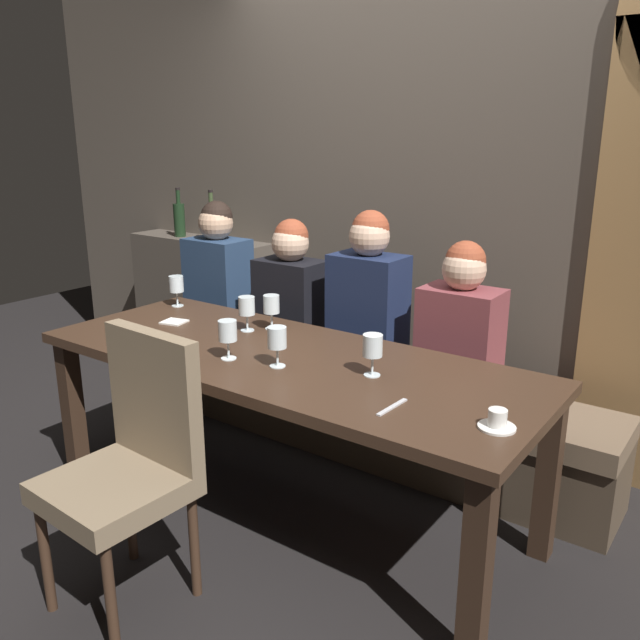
# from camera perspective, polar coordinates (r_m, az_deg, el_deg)

# --- Properties ---
(ground) EXTENTS (9.00, 9.00, 0.00)m
(ground) POSITION_cam_1_polar(r_m,az_deg,el_deg) (3.05, -3.03, -16.29)
(ground) COLOR black
(back_wall_tiled) EXTENTS (6.00, 0.12, 3.00)m
(back_wall_tiled) POSITION_cam_1_polar(r_m,az_deg,el_deg) (3.60, 9.21, 13.85)
(back_wall_tiled) COLOR brown
(back_wall_tiled) RESTS_ON ground
(back_counter) EXTENTS (1.10, 0.28, 0.95)m
(back_counter) POSITION_cam_1_polar(r_m,az_deg,el_deg) (4.54, -10.17, 1.16)
(back_counter) COLOR #494138
(back_counter) RESTS_ON ground
(dining_table) EXTENTS (2.20, 0.84, 0.74)m
(dining_table) POSITION_cam_1_polar(r_m,az_deg,el_deg) (2.75, -3.23, -4.78)
(dining_table) COLOR #342217
(dining_table) RESTS_ON ground
(banquette_bench) EXTENTS (2.50, 0.44, 0.45)m
(banquette_bench) POSITION_cam_1_polar(r_m,az_deg,el_deg) (3.45, 4.29, -7.96)
(banquette_bench) COLOR #4A3C2E
(banquette_bench) RESTS_ON ground
(chair_near_side) EXTENTS (0.46, 0.46, 0.98)m
(chair_near_side) POSITION_cam_1_polar(r_m,az_deg,el_deg) (2.40, -16.17, -11.23)
(chair_near_side) COLOR #3D281C
(chair_near_side) RESTS_ON ground
(diner_redhead) EXTENTS (0.36, 0.24, 0.81)m
(diner_redhead) POSITION_cam_1_polar(r_m,az_deg,el_deg) (3.87, -8.94, 4.03)
(diner_redhead) COLOR navy
(diner_redhead) RESTS_ON banquette_bench
(diner_bearded) EXTENTS (0.36, 0.24, 0.75)m
(diner_bearded) POSITION_cam_1_polar(r_m,az_deg,el_deg) (3.51, -2.57, 2.45)
(diner_bearded) COLOR black
(diner_bearded) RESTS_ON banquette_bench
(diner_far_end) EXTENTS (0.36, 0.24, 0.82)m
(diner_far_end) POSITION_cam_1_polar(r_m,az_deg,el_deg) (3.25, 4.24, 1.98)
(diner_far_end) COLOR #192342
(diner_far_end) RESTS_ON banquette_bench
(diner_near_end) EXTENTS (0.36, 0.24, 0.72)m
(diner_near_end) POSITION_cam_1_polar(r_m,az_deg,el_deg) (3.06, 12.25, -0.25)
(diner_near_end) COLOR brown
(diner_near_end) RESTS_ON banquette_bench
(wine_bottle_dark_red) EXTENTS (0.08, 0.08, 0.33)m
(wine_bottle_dark_red) POSITION_cam_1_polar(r_m,az_deg,el_deg) (4.52, -12.25, 8.69)
(wine_bottle_dark_red) COLOR black
(wine_bottle_dark_red) RESTS_ON back_counter
(wine_bottle_pale_label) EXTENTS (0.08, 0.08, 0.33)m
(wine_bottle_pale_label) POSITION_cam_1_polar(r_m,az_deg,el_deg) (4.31, -9.48, 8.48)
(wine_bottle_pale_label) COLOR #384728
(wine_bottle_pale_label) RESTS_ON back_counter
(wine_glass_near_right) EXTENTS (0.08, 0.08, 0.16)m
(wine_glass_near_right) POSITION_cam_1_polar(r_m,az_deg,el_deg) (3.03, -6.45, 1.17)
(wine_glass_near_right) COLOR silver
(wine_glass_near_right) RESTS_ON dining_table
(wine_glass_far_right) EXTENTS (0.08, 0.08, 0.16)m
(wine_glass_far_right) POSITION_cam_1_polar(r_m,az_deg,el_deg) (2.66, -8.11, -1.03)
(wine_glass_far_right) COLOR silver
(wine_glass_far_right) RESTS_ON dining_table
(wine_glass_far_left) EXTENTS (0.08, 0.08, 0.16)m
(wine_glass_far_left) POSITION_cam_1_polar(r_m,az_deg,el_deg) (2.46, 4.64, -2.44)
(wine_glass_far_left) COLOR silver
(wine_glass_far_left) RESTS_ON dining_table
(wine_glass_center_back) EXTENTS (0.08, 0.08, 0.16)m
(wine_glass_center_back) POSITION_cam_1_polar(r_m,az_deg,el_deg) (2.56, -3.79, -1.72)
(wine_glass_center_back) COLOR silver
(wine_glass_center_back) RESTS_ON dining_table
(wine_glass_end_left) EXTENTS (0.08, 0.08, 0.16)m
(wine_glass_end_left) POSITION_cam_1_polar(r_m,az_deg,el_deg) (3.04, -4.29, 1.24)
(wine_glass_end_left) COLOR silver
(wine_glass_end_left) RESTS_ON dining_table
(wine_glass_end_right) EXTENTS (0.08, 0.08, 0.16)m
(wine_glass_end_right) POSITION_cam_1_polar(r_m,az_deg,el_deg) (3.52, -12.50, 3.03)
(wine_glass_end_right) COLOR silver
(wine_glass_end_right) RESTS_ON dining_table
(espresso_cup) EXTENTS (0.12, 0.12, 0.06)m
(espresso_cup) POSITION_cam_1_polar(r_m,az_deg,el_deg) (2.14, 15.30, -8.53)
(espresso_cup) COLOR white
(espresso_cup) RESTS_ON dining_table
(fork_on_table) EXTENTS (0.02, 0.17, 0.01)m
(fork_on_table) POSITION_cam_1_polar(r_m,az_deg,el_deg) (2.23, 6.35, -7.61)
(fork_on_table) COLOR silver
(fork_on_table) RESTS_ON dining_table
(folded_napkin) EXTENTS (0.13, 0.12, 0.01)m
(folded_napkin) POSITION_cam_1_polar(r_m,az_deg,el_deg) (3.25, -12.68, -0.16)
(folded_napkin) COLOR silver
(folded_napkin) RESTS_ON dining_table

